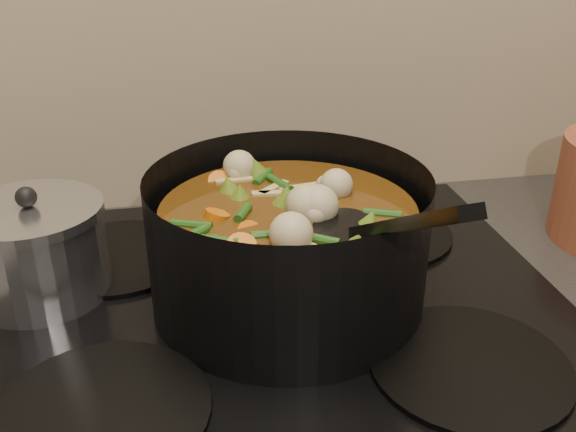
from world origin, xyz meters
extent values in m
cube|color=black|center=(0.00, 1.93, 0.89)|extent=(2.64, 0.64, 0.05)
cube|color=black|center=(0.00, 1.93, 0.92)|extent=(0.62, 0.54, 0.02)
cylinder|color=black|center=(-0.16, 1.80, 0.93)|extent=(0.18, 0.18, 0.01)
cylinder|color=black|center=(0.16, 1.80, 0.93)|extent=(0.18, 0.18, 0.01)
cylinder|color=black|center=(-0.16, 2.06, 0.93)|extent=(0.18, 0.18, 0.01)
cylinder|color=black|center=(0.16, 2.06, 0.93)|extent=(0.18, 0.18, 0.01)
cylinder|color=black|center=(0.02, 1.94, 1.00)|extent=(0.30, 0.30, 0.14)
cylinder|color=black|center=(0.02, 1.94, 0.93)|extent=(0.27, 0.27, 0.01)
cylinder|color=#4E290D|center=(0.02, 1.94, 0.99)|extent=(0.25, 0.25, 0.10)
cylinder|color=#D7640A|center=(0.06, 1.94, 1.03)|extent=(0.03, 0.03, 0.03)
cylinder|color=#D7640A|center=(0.05, 2.00, 1.03)|extent=(0.04, 0.04, 0.03)
cylinder|color=#D7640A|center=(-0.03, 2.02, 1.03)|extent=(0.04, 0.04, 0.03)
cylinder|color=#D7640A|center=(-0.03, 1.94, 1.03)|extent=(0.03, 0.03, 0.03)
cylinder|color=#D7640A|center=(-0.01, 1.87, 1.03)|extent=(0.04, 0.03, 0.03)
cylinder|color=#D7640A|center=(0.04, 1.91, 1.03)|extent=(0.04, 0.04, 0.03)
cylinder|color=#D7640A|center=(0.09, 1.95, 1.03)|extent=(0.03, 0.04, 0.03)
cylinder|color=#D7640A|center=(0.06, 2.03, 1.03)|extent=(0.03, 0.03, 0.03)
cylinder|color=#D7640A|center=(-0.01, 1.98, 1.03)|extent=(0.04, 0.04, 0.03)
sphere|color=tan|center=(0.08, 1.94, 1.05)|extent=(0.04, 0.04, 0.04)
sphere|color=tan|center=(0.02, 2.00, 1.05)|extent=(0.04, 0.04, 0.04)
sphere|color=tan|center=(-0.04, 1.93, 1.05)|extent=(0.04, 0.04, 0.04)
sphere|color=tan|center=(0.03, 1.88, 1.05)|extent=(0.04, 0.04, 0.04)
sphere|color=tan|center=(0.08, 1.95, 1.05)|extent=(0.04, 0.04, 0.04)
cone|color=olive|center=(-0.01, 1.87, 1.04)|extent=(0.04, 0.04, 0.03)
cone|color=olive|center=(0.09, 1.89, 1.04)|extent=(0.04, 0.04, 0.03)
cone|color=olive|center=(0.08, 2.00, 1.04)|extent=(0.04, 0.04, 0.03)
cone|color=olive|center=(-0.03, 2.00, 1.04)|extent=(0.04, 0.04, 0.03)
cone|color=olive|center=(-0.05, 1.90, 1.04)|extent=(0.04, 0.04, 0.03)
cone|color=olive|center=(0.05, 1.86, 1.04)|extent=(0.04, 0.04, 0.03)
cylinder|color=#215118|center=(0.05, 1.97, 1.04)|extent=(0.01, 0.04, 0.01)
cylinder|color=#215118|center=(0.00, 2.03, 1.04)|extent=(0.03, 0.03, 0.01)
cylinder|color=#215118|center=(-0.05, 1.97, 1.04)|extent=(0.04, 0.02, 0.01)
cylinder|color=#215118|center=(-0.03, 1.91, 1.04)|extent=(0.02, 0.04, 0.01)
cylinder|color=#215118|center=(0.01, 1.90, 1.04)|extent=(0.02, 0.04, 0.01)
cylinder|color=#215118|center=(0.08, 1.86, 1.04)|extent=(0.04, 0.02, 0.01)
cylinder|color=#215118|center=(0.10, 1.94, 1.04)|extent=(0.03, 0.03, 0.01)
cylinder|color=#215118|center=(0.06, 1.99, 1.04)|extent=(0.01, 0.04, 0.01)
cylinder|color=#215118|center=(0.01, 1.98, 1.04)|extent=(0.04, 0.03, 0.01)
cylinder|color=#215118|center=(-0.06, 1.99, 1.04)|extent=(0.04, 0.02, 0.01)
cylinder|color=#215118|center=(-0.05, 1.91, 1.04)|extent=(0.02, 0.04, 0.01)
cylinder|color=#215118|center=(0.00, 1.88, 1.04)|extent=(0.03, 0.04, 0.01)
cube|color=tan|center=(-0.05, 1.93, 1.04)|extent=(0.04, 0.01, 0.00)
cube|color=tan|center=(0.03, 1.87, 1.04)|extent=(0.02, 0.04, 0.00)
cube|color=tan|center=(0.09, 1.96, 1.04)|extent=(0.04, 0.03, 0.00)
cube|color=tan|center=(0.00, 2.01, 1.04)|extent=(0.04, 0.03, 0.00)
cube|color=tan|center=(-0.04, 1.92, 1.04)|extent=(0.03, 0.04, 0.00)
ellipsoid|color=black|center=(0.06, 1.89, 1.04)|extent=(0.08, 0.09, 0.01)
cube|color=black|center=(0.08, 1.79, 1.08)|extent=(0.04, 0.17, 0.10)
cylinder|color=silver|center=(-0.23, 2.00, 0.97)|extent=(0.14, 0.14, 0.09)
cylinder|color=silver|center=(-0.23, 2.00, 1.02)|extent=(0.15, 0.15, 0.01)
sphere|color=black|center=(-0.23, 2.00, 1.04)|extent=(0.02, 0.02, 0.02)
camera|label=1|loc=(-0.08, 1.38, 1.30)|focal=40.00mm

